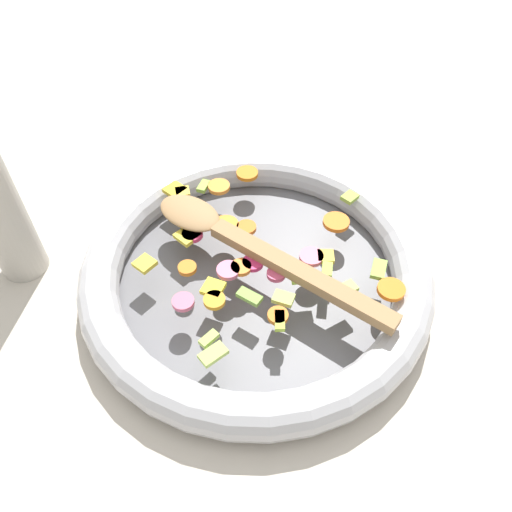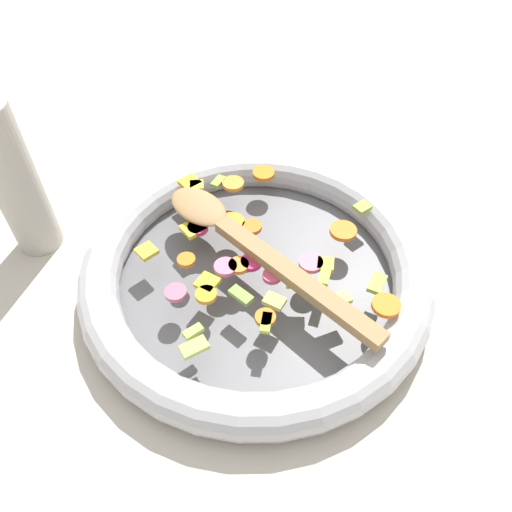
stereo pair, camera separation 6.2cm
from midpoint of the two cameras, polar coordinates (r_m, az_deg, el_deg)
ground_plane at (r=0.65m, az=2.69°, el=-3.07°), size 4.00×4.00×0.00m
skillet at (r=0.64m, az=2.76°, el=-1.83°), size 0.44×0.44×0.05m
chopped_vegetables at (r=0.62m, az=2.84°, el=0.46°), size 0.32×0.31×0.01m
wooden_spoon at (r=0.61m, az=1.64°, el=1.57°), size 0.24×0.29×0.01m
pepper_mill at (r=0.68m, az=-23.77°, el=8.08°), size 0.06×0.06×0.25m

